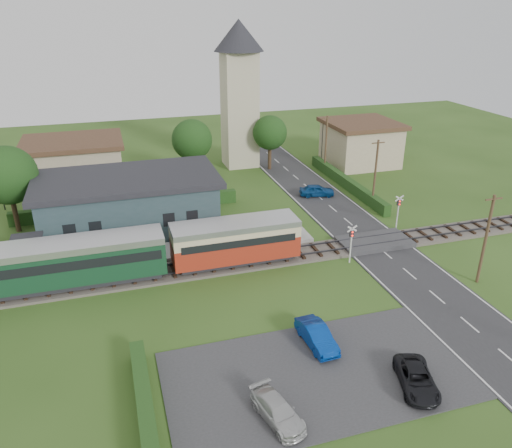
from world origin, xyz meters
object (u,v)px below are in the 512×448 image
object	(u,v)px
train	(3,270)
car_on_road	(317,190)
crossing_signal_far	(398,207)
car_park_blue	(317,336)
house_east	(360,142)
car_park_dark	(417,379)
house_west	(75,164)
car_park_silver	(278,411)
pedestrian_near	(240,233)
equipment_hut	(29,253)
crossing_signal_near	(351,239)
station_building	(129,204)
church_tower	(239,84)
pedestrian_far	(28,261)

from	to	relation	value
train	car_on_road	size ratio (longest dim) A/B	11.48
crossing_signal_far	car_park_blue	xyz separation A→B (m)	(-14.02, -13.89, -1.43)
house_east	car_park_dark	distance (m)	42.02
house_west	car_park_silver	bearing A→B (deg)	-75.35
train	pedestrian_near	world-z (taller)	train
equipment_hut	car_park_silver	bearing A→B (deg)	-55.93
house_west	car_on_road	bearing A→B (deg)	-23.20
house_east	car_park_blue	size ratio (longest dim) A/B	2.31
train	car_park_blue	xyz separation A→B (m)	(18.85, -11.50, -1.47)
crossing_signal_near	crossing_signal_far	bearing A→B (deg)	33.69
car_on_road	car_park_dark	size ratio (longest dim) A/B	0.96
station_building	pedestrian_near	distance (m)	10.56
car_on_road	car_park_silver	world-z (taller)	car_on_road
station_building	train	xyz separation A→B (m)	(-9.27, -8.99, -0.52)
station_building	car_on_road	xyz separation A→B (m)	(19.87, 3.35, -2.00)
equipment_hut	crossing_signal_near	world-z (taller)	crossing_signal_near
house_west	pedestrian_near	size ratio (longest dim) A/B	7.02
train	church_tower	world-z (taller)	church_tower
house_east	pedestrian_far	distance (m)	42.73
equipment_hut	pedestrian_near	size ratio (longest dim) A/B	1.66
car_park_blue	car_park_dark	distance (m)	6.23
car_on_road	house_east	bearing A→B (deg)	-32.54
house_west	pedestrian_near	bearing A→B (deg)	-55.28
station_building	church_tower	bearing A→B (deg)	48.59
crossing_signal_near	pedestrian_near	world-z (taller)	crossing_signal_near
car_park_silver	house_west	bearing A→B (deg)	90.66
equipment_hut	train	distance (m)	3.47
station_building	church_tower	distance (m)	23.89
church_tower	car_park_blue	size ratio (longest dim) A/B	4.61
crossing_signal_far	pedestrian_far	size ratio (longest dim) A/B	1.74
crossing_signal_far	car_park_silver	size ratio (longest dim) A/B	0.89
car_on_road	car_park_blue	bearing A→B (deg)	170.51
crossing_signal_far	pedestrian_near	bearing A→B (deg)	176.87
equipment_hut	car_park_blue	bearing A→B (deg)	-39.90
car_park_silver	crossing_signal_near	bearing A→B (deg)	37.85
crossing_signal_far	car_park_dark	xyz separation A→B (m)	(-10.30, -18.89, -1.52)
crossing_signal_far	car_on_road	distance (m)	10.73
station_building	house_west	xyz separation A→B (m)	(-5.00, 14.01, 0.10)
car_park_blue	car_on_road	bearing A→B (deg)	63.15
car_park_silver	car_on_road	bearing A→B (deg)	49.26
crossing_signal_far	car_on_road	xyz separation A→B (m)	(-3.73, 9.95, -1.45)
pedestrian_near	church_tower	bearing A→B (deg)	-122.79
pedestrian_near	car_on_road	bearing A→B (deg)	-158.05
house_west	station_building	bearing A→B (deg)	-70.35
car_park_dark	church_tower	bearing A→B (deg)	105.24
equipment_hut	car_park_silver	xyz separation A→B (m)	(13.32, -19.70, -1.13)
train	house_west	xyz separation A→B (m)	(4.27, 23.00, 0.61)
house_east	pedestrian_near	bearing A→B (deg)	-138.56
car_park_blue	pedestrian_near	bearing A→B (deg)	89.86
house_west	car_park_dark	distance (m)	43.59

